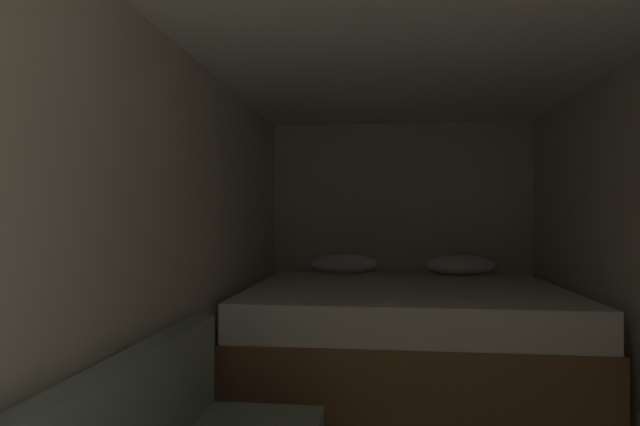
# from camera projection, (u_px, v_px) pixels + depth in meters

# --- Properties ---
(wall_back) EXTENTS (2.46, 0.05, 2.14)m
(wall_back) POSITION_uv_depth(u_px,v_px,m) (400.00, 239.00, 4.90)
(wall_back) COLOR beige
(wall_back) RESTS_ON ground
(wall_left) EXTENTS (0.05, 5.05, 2.14)m
(wall_left) POSITION_uv_depth(u_px,v_px,m) (161.00, 261.00, 2.51)
(wall_left) COLOR beige
(wall_left) RESTS_ON ground
(ceiling_slab) EXTENTS (2.46, 5.05, 0.05)m
(ceiling_slab) POSITION_uv_depth(u_px,v_px,m) (418.00, 19.00, 2.38)
(ceiling_slab) COLOR white
(ceiling_slab) RESTS_ON wall_left
(bed) EXTENTS (2.24, 1.94, 0.95)m
(bed) POSITION_uv_depth(u_px,v_px,m) (405.00, 338.00, 3.87)
(bed) COLOR brown
(bed) RESTS_ON ground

